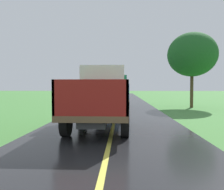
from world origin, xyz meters
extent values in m
cube|color=#2D2D30|center=(-0.55, 9.68, 0.68)|extent=(0.90, 5.51, 0.24)
cube|color=brown|center=(-0.55, 9.68, 0.88)|extent=(2.30, 5.80, 0.20)
cube|color=silver|center=(-0.55, 11.63, 1.93)|extent=(2.10, 1.90, 1.90)
cube|color=black|center=(-0.55, 12.59, 2.26)|extent=(1.78, 0.02, 0.76)
cube|color=maroon|center=(-1.66, 8.71, 1.53)|extent=(0.08, 3.85, 1.10)
cube|color=maroon|center=(0.56, 8.71, 1.53)|extent=(0.08, 3.85, 1.10)
cube|color=maroon|center=(-0.55, 6.82, 1.53)|extent=(2.30, 0.08, 1.10)
cube|color=maroon|center=(-0.55, 10.59, 1.53)|extent=(2.30, 0.08, 1.10)
cylinder|color=black|center=(-1.60, 11.48, 0.58)|extent=(0.28, 1.00, 1.00)
cylinder|color=black|center=(0.50, 11.48, 0.58)|extent=(0.28, 1.00, 1.00)
cylinder|color=black|center=(-1.60, 8.09, 0.58)|extent=(0.28, 1.00, 1.00)
cylinder|color=black|center=(0.50, 8.09, 0.58)|extent=(0.28, 1.00, 1.00)
ellipsoid|color=#A7CA2C|center=(-0.90, 8.17, 1.45)|extent=(0.43, 0.56, 0.37)
ellipsoid|color=#AFC425|center=(-1.38, 7.83, 1.46)|extent=(0.42, 0.48, 0.36)
ellipsoid|color=#BBCC2D|center=(-0.07, 7.18, 1.12)|extent=(0.50, 0.55, 0.49)
ellipsoid|color=#A8CC1E|center=(-0.45, 7.65, 1.48)|extent=(0.52, 0.50, 0.50)
ellipsoid|color=#ACC332|center=(-0.74, 8.48, 1.52)|extent=(0.60, 0.58, 0.47)
ellipsoid|color=#B9CE27|center=(-1.19, 10.18, 1.47)|extent=(0.48, 0.54, 0.44)
ellipsoid|color=gold|center=(-1.15, 7.69, 1.14)|extent=(0.54, 0.63, 0.44)
ellipsoid|color=#ABC922|center=(0.13, 10.11, 1.48)|extent=(0.52, 0.59, 0.40)
ellipsoid|color=gold|center=(-1.23, 7.86, 1.46)|extent=(0.54, 0.58, 0.43)
ellipsoid|color=#B1CB29|center=(-0.48, 10.05, 1.48)|extent=(0.51, 0.63, 0.39)
ellipsoid|color=gold|center=(-1.09, 8.50, 1.20)|extent=(0.60, 0.69, 0.39)
ellipsoid|color=gold|center=(-0.38, 7.72, 1.78)|extent=(0.56, 0.50, 0.48)
ellipsoid|color=#B1CE1F|center=(-0.85, 10.32, 1.14)|extent=(0.55, 0.60, 0.45)
cube|color=#2D2D30|center=(-0.25, 18.69, 0.68)|extent=(0.90, 5.51, 0.24)
cube|color=brown|center=(-0.25, 18.69, 0.88)|extent=(2.30, 5.80, 0.20)
cube|color=#197A4C|center=(-0.25, 20.64, 1.93)|extent=(2.10, 1.90, 1.90)
cube|color=black|center=(-0.25, 21.59, 2.26)|extent=(1.78, 0.02, 0.76)
cube|color=#2D517F|center=(-1.36, 17.71, 1.53)|extent=(0.08, 3.85, 1.10)
cube|color=#2D517F|center=(0.86, 17.71, 1.53)|extent=(0.08, 3.85, 1.10)
cube|color=#2D517F|center=(-0.25, 15.83, 1.53)|extent=(2.30, 0.08, 1.10)
cube|color=#2D517F|center=(-0.25, 19.60, 1.53)|extent=(2.30, 0.08, 1.10)
cylinder|color=black|center=(-1.30, 20.49, 0.58)|extent=(0.28, 1.00, 1.00)
cylinder|color=black|center=(0.80, 20.49, 0.58)|extent=(0.28, 1.00, 1.00)
cylinder|color=black|center=(-1.30, 17.09, 0.58)|extent=(0.28, 1.00, 1.00)
cylinder|color=black|center=(0.80, 17.09, 0.58)|extent=(0.28, 1.00, 1.00)
ellipsoid|color=#ACD32A|center=(0.12, 19.14, 1.82)|extent=(0.55, 0.56, 0.40)
ellipsoid|color=#ABD024|center=(0.02, 17.08, 1.47)|extent=(0.59, 0.58, 0.38)
ellipsoid|color=gold|center=(0.34, 17.74, 1.50)|extent=(0.43, 0.55, 0.48)
ellipsoid|color=gold|center=(0.18, 16.20, 1.52)|extent=(0.52, 0.54, 0.47)
ellipsoid|color=#A7CD26|center=(-0.60, 16.12, 1.19)|extent=(0.56, 0.55, 0.44)
ellipsoid|color=#A9C621|center=(-0.11, 19.24, 1.15)|extent=(0.58, 0.61, 0.36)
ellipsoid|color=#AABD31|center=(-0.26, 18.21, 1.15)|extent=(0.47, 0.53, 0.51)
ellipsoid|color=#ACD320|center=(-0.37, 18.33, 1.15)|extent=(0.54, 0.57, 0.38)
cylinder|color=#4C3823|center=(6.58, 20.42, 1.49)|extent=(0.28, 0.28, 2.98)
ellipsoid|color=#1E5623|center=(6.58, 20.42, 4.70)|extent=(4.30, 4.30, 3.87)
camera|label=1|loc=(0.40, 0.17, 1.86)|focal=36.08mm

